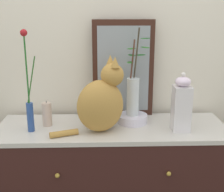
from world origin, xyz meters
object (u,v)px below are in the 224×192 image
(sideboard, at_px, (112,188))
(vase_glass_clear, at_px, (133,92))
(cat_sitting, at_px, (102,102))
(mirror_leaning, at_px, (123,69))
(vase_slim_green, at_px, (29,100))
(bowl_porcelain, at_px, (132,119))
(jar_lidded_porcelain, at_px, (181,105))
(candle_pillar, at_px, (47,114))

(sideboard, xyz_separation_m, vase_glass_clear, (0.12, 0.06, 0.59))
(sideboard, xyz_separation_m, cat_sitting, (-0.06, -0.06, 0.57))
(mirror_leaning, relative_size, vase_slim_green, 1.07)
(bowl_porcelain, xyz_separation_m, jar_lidded_porcelain, (0.25, -0.13, 0.12))
(vase_slim_green, distance_m, vase_glass_clear, 0.58)
(mirror_leaning, distance_m, jar_lidded_porcelain, 0.42)
(vase_slim_green, distance_m, jar_lidded_porcelain, 0.82)
(sideboard, relative_size, bowl_porcelain, 7.42)
(vase_slim_green, distance_m, candle_pillar, 0.16)
(mirror_leaning, relative_size, cat_sitting, 1.40)
(jar_lidded_porcelain, height_order, candle_pillar, jar_lidded_porcelain)
(vase_glass_clear, relative_size, jar_lidded_porcelain, 1.55)
(vase_glass_clear, bearing_deg, sideboard, -153.75)
(sideboard, height_order, vase_slim_green, vase_slim_green)
(sideboard, relative_size, candle_pillar, 8.92)
(vase_slim_green, relative_size, vase_glass_clear, 1.09)
(cat_sitting, relative_size, bowl_porcelain, 2.37)
(sideboard, bearing_deg, cat_sitting, -133.80)
(cat_sitting, distance_m, vase_slim_green, 0.39)
(cat_sitting, bearing_deg, sideboard, 46.20)
(bowl_porcelain, distance_m, candle_pillar, 0.49)
(vase_glass_clear, distance_m, candle_pillar, 0.51)
(cat_sitting, distance_m, jar_lidded_porcelain, 0.43)
(sideboard, relative_size, mirror_leaning, 2.23)
(sideboard, distance_m, cat_sitting, 0.58)
(vase_slim_green, bearing_deg, jar_lidded_porcelain, -0.87)
(mirror_leaning, xyz_separation_m, cat_sitting, (-0.13, -0.25, -0.13))
(cat_sitting, height_order, candle_pillar, cat_sitting)
(candle_pillar, bearing_deg, sideboard, -4.30)
(vase_glass_clear, bearing_deg, vase_slim_green, -168.52)
(mirror_leaning, bearing_deg, jar_lidded_porcelain, -40.99)
(bowl_porcelain, bearing_deg, cat_sitting, -146.57)
(candle_pillar, bearing_deg, bowl_porcelain, 3.58)
(cat_sitting, xyz_separation_m, candle_pillar, (-0.31, 0.09, -0.10))
(vase_slim_green, relative_size, jar_lidded_porcelain, 1.69)
(jar_lidded_porcelain, bearing_deg, candle_pillar, 172.76)
(vase_glass_clear, relative_size, candle_pillar, 3.42)
(jar_lidded_porcelain, bearing_deg, mirror_leaning, 139.01)
(candle_pillar, bearing_deg, vase_slim_green, -131.96)
(bowl_porcelain, relative_size, candle_pillar, 1.20)
(mirror_leaning, bearing_deg, candle_pillar, -159.53)
(vase_slim_green, bearing_deg, bowl_porcelain, 11.28)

